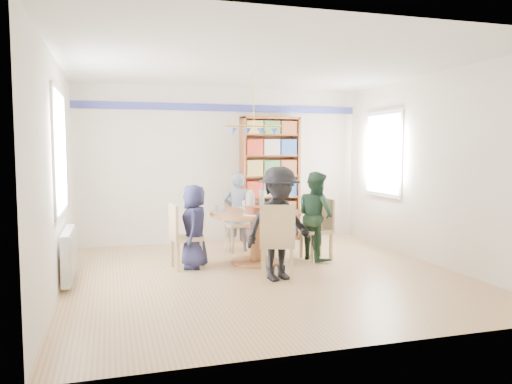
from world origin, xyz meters
name	(u,v)px	position (x,y,z in m)	size (l,w,h in m)	color
ground	(265,275)	(0.00, 0.00, 0.00)	(5.00, 5.00, 0.00)	tan
room_shell	(229,148)	(-0.26, 0.87, 1.65)	(5.00, 5.00, 5.00)	white
radiator	(69,255)	(-2.42, 0.30, 0.35)	(0.12, 1.00, 0.60)	silver
dining_table	(256,225)	(0.07, 0.65, 0.56)	(1.30, 1.30, 0.75)	brown
chair_left	(181,234)	(-1.00, 0.63, 0.49)	(0.44, 0.44, 0.89)	tan
chair_right	(321,226)	(1.08, 0.67, 0.50)	(0.44, 0.44, 0.90)	tan
chair_far	(237,220)	(0.04, 1.63, 0.49)	(0.43, 0.43, 0.90)	tan
chair_near	(278,239)	(0.05, -0.37, 0.53)	(0.55, 0.55, 0.97)	tan
person_left	(194,226)	(-0.82, 0.63, 0.58)	(0.56, 0.37, 1.15)	#181935
person_right	(316,216)	(1.00, 0.64, 0.65)	(0.64, 0.50, 1.31)	#18301F
person_far	(238,212)	(0.04, 1.58, 0.63)	(0.46, 0.30, 1.26)	gray
person_near	(279,224)	(0.10, -0.28, 0.71)	(0.92, 0.53, 1.42)	black
bookshelf	(270,180)	(0.83, 2.34, 1.08)	(1.05, 0.31, 2.20)	brown
tableware	(253,206)	(0.04, 0.67, 0.82)	(1.24, 1.24, 0.33)	white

